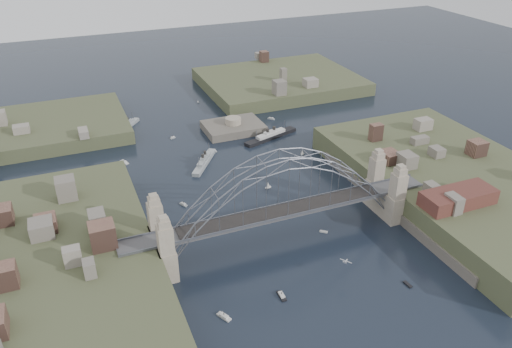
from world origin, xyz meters
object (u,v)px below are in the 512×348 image
object	(u,v)px
wharf_shed	(458,198)
ocean_liner	(271,136)
naval_cruiser_near	(204,162)
fort_island	(233,132)
naval_cruiser_far	(127,126)
bridge	(283,198)

from	to	relation	value
wharf_shed	ocean_liner	distance (m)	76.02
naval_cruiser_near	ocean_liner	size ratio (longest dim) A/B	0.74
fort_island	naval_cruiser_near	distance (m)	28.78
fort_island	naval_cruiser_far	bearing A→B (deg)	153.70
bridge	naval_cruiser_far	bearing A→B (deg)	105.98
bridge	ocean_liner	xyz separation A→B (m)	(22.58, 58.37, -11.44)
naval_cruiser_far	ocean_liner	world-z (taller)	ocean_liner
bridge	wharf_shed	world-z (taller)	bridge
ocean_liner	naval_cruiser_near	bearing A→B (deg)	-160.35
wharf_shed	naval_cruiser_near	distance (m)	80.46
fort_island	ocean_liner	distance (m)	15.77
naval_cruiser_far	bridge	bearing A→B (deg)	-74.02
naval_cruiser_near	ocean_liner	distance (m)	30.87
naval_cruiser_near	bridge	bearing A→B (deg)	-82.29
naval_cruiser_far	ocean_liner	bearing A→B (deg)	-32.13
fort_island	ocean_liner	world-z (taller)	fort_island
wharf_shed	naval_cruiser_near	xyz separation A→B (m)	(-50.49, 61.98, -9.12)
bridge	fort_island	world-z (taller)	bridge
fort_island	naval_cruiser_near	xyz separation A→B (m)	(-18.49, -22.02, 1.22)
fort_island	wharf_shed	world-z (taller)	wharf_shed
fort_island	naval_cruiser_far	distance (m)	41.65
naval_cruiser_near	naval_cruiser_far	world-z (taller)	naval_cruiser_near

